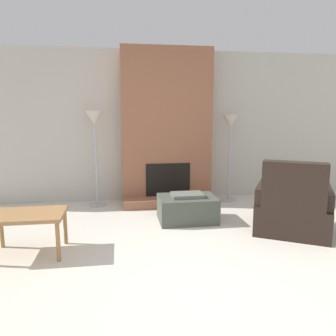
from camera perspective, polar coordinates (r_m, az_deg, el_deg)
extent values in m
plane|color=beige|center=(3.17, 7.71, -19.43)|extent=(24.00, 24.00, 0.00)
cube|color=#BCB7AD|center=(5.84, -0.61, 7.27)|extent=(8.29, 0.06, 2.60)
cube|color=#935B42|center=(5.62, -0.29, 7.19)|extent=(1.52, 0.38, 2.60)
cube|color=#935B42|center=(5.47, 0.25, -5.96)|extent=(1.52, 0.32, 0.14)
cube|color=black|center=(5.53, 0.01, -2.05)|extent=(0.75, 0.02, 0.55)
cube|color=#474C42|center=(4.73, 3.36, -7.10)|extent=(0.81, 0.58, 0.36)
cube|color=#60665B|center=(4.68, 3.39, -4.72)|extent=(0.45, 0.32, 0.05)
cube|color=black|center=(4.64, 20.79, -7.83)|extent=(1.21, 1.20, 0.39)
cube|color=black|center=(4.24, 20.94, -5.44)|extent=(0.74, 0.54, 0.96)
cube|color=black|center=(4.63, 25.46, -6.84)|extent=(0.53, 0.76, 0.60)
cube|color=black|center=(4.63, 16.29, -6.28)|extent=(0.53, 0.76, 0.60)
cube|color=#9E7042|center=(3.88, -23.38, -7.52)|extent=(0.79, 0.55, 0.04)
cylinder|color=#9E7042|center=(3.66, -18.60, -12.09)|extent=(0.04, 0.04, 0.42)
cylinder|color=#9E7042|center=(4.27, -27.02, -9.53)|extent=(0.04, 0.04, 0.42)
cylinder|color=#9E7042|center=(4.10, -17.46, -9.69)|extent=(0.04, 0.04, 0.42)
cylinder|color=#ADADB2|center=(5.66, -12.13, -6.27)|extent=(0.30, 0.30, 0.02)
cylinder|color=#ADADB2|center=(5.52, -12.37, 0.44)|extent=(0.03, 0.03, 1.32)
cone|color=beige|center=(5.45, -12.66, 8.50)|extent=(0.29, 0.29, 0.23)
cylinder|color=#ADADB2|center=(5.96, 10.44, -5.41)|extent=(0.30, 0.30, 0.02)
cylinder|color=#ADADB2|center=(5.83, 10.63, 0.69)|extent=(0.03, 0.03, 1.26)
cone|color=beige|center=(5.76, 10.86, 8.02)|extent=(0.29, 0.29, 0.23)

